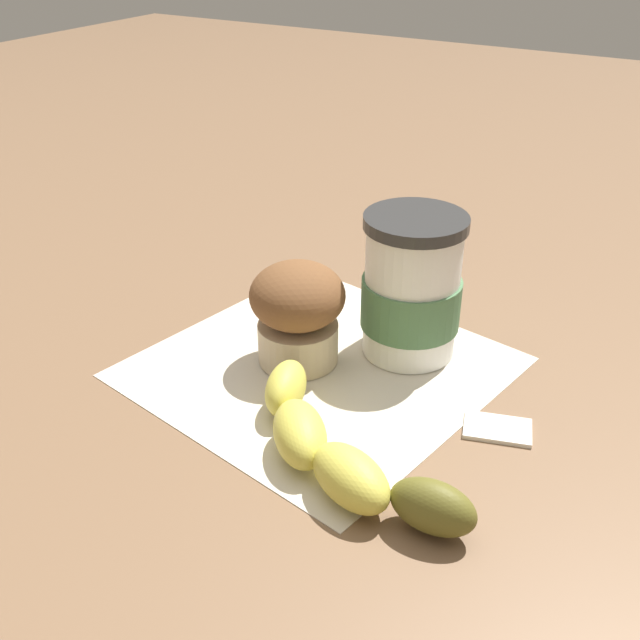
{
  "coord_description": "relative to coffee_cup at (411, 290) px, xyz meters",
  "views": [
    {
      "loc": [
        0.46,
        0.27,
        0.35
      ],
      "look_at": [
        0.0,
        0.0,
        0.05
      ],
      "focal_mm": 42.0,
      "sensor_mm": 36.0,
      "label": 1
    }
  ],
  "objects": [
    {
      "name": "ground_plane",
      "position": [
        0.06,
        -0.05,
        -0.06
      ],
      "size": [
        3.0,
        3.0,
        0.0
      ],
      "primitive_type": "plane",
      "color": "brown"
    },
    {
      "name": "paper_napkin",
      "position": [
        0.06,
        -0.05,
        -0.06
      ],
      "size": [
        0.31,
        0.31,
        0.0
      ],
      "primitive_type": "cube",
      "rotation": [
        0.0,
        0.0,
        -0.19
      ],
      "color": "beige",
      "rests_on": "ground_plane"
    },
    {
      "name": "coffee_cup",
      "position": [
        0.0,
        0.0,
        0.0
      ],
      "size": [
        0.09,
        0.09,
        0.13
      ],
      "color": "white",
      "rests_on": "paper_napkin"
    },
    {
      "name": "muffin",
      "position": [
        0.06,
        -0.07,
        -0.01
      ],
      "size": [
        0.08,
        0.08,
        0.09
      ],
      "color": "beige",
      "rests_on": "paper_napkin"
    },
    {
      "name": "banana",
      "position": [
        0.17,
        0.02,
        -0.04
      ],
      "size": [
        0.12,
        0.2,
        0.04
      ],
      "color": "#D6CC4C",
      "rests_on": "paper_napkin"
    },
    {
      "name": "sugar_packet",
      "position": [
        0.07,
        0.11,
        -0.06
      ],
      "size": [
        0.05,
        0.06,
        0.01
      ],
      "primitive_type": "cube",
      "rotation": [
        0.0,
        0.0,
        5.01
      ],
      "color": "white",
      "rests_on": "ground_plane"
    }
  ]
}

